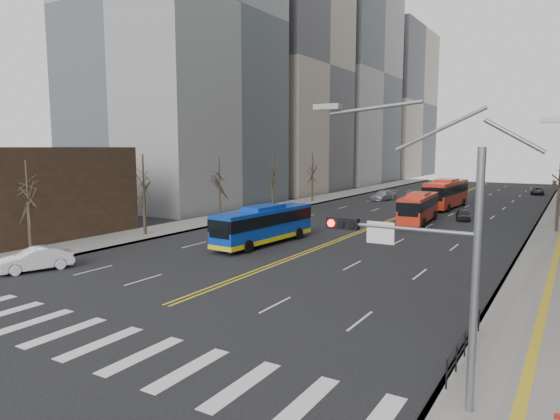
% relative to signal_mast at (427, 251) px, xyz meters
% --- Properties ---
extents(ground, '(220.00, 220.00, 0.00)m').
position_rel_signal_mast_xyz_m(ground, '(-13.77, -2.00, -4.86)').
color(ground, black).
extents(sidewalk_left, '(5.00, 130.00, 0.15)m').
position_rel_signal_mast_xyz_m(sidewalk_left, '(-30.27, 43.00, -4.78)').
color(sidewalk_left, gray).
rests_on(sidewalk_left, ground).
extents(crosswalk, '(26.70, 4.00, 0.01)m').
position_rel_signal_mast_xyz_m(crosswalk, '(-13.77, -2.00, -4.85)').
color(crosswalk, silver).
rests_on(crosswalk, ground).
extents(centerline, '(0.55, 100.00, 0.01)m').
position_rel_signal_mast_xyz_m(centerline, '(-13.77, 53.00, -4.85)').
color(centerline, gold).
rests_on(centerline, ground).
extents(office_towers, '(83.00, 134.00, 58.00)m').
position_rel_signal_mast_xyz_m(office_towers, '(-13.64, 66.51, 19.07)').
color(office_towers, gray).
rests_on(office_towers, ground).
extents(storefront, '(14.00, 18.00, 8.00)m').
position_rel_signal_mast_xyz_m(storefront, '(-39.77, 9.97, -0.85)').
color(storefront, '#2F2217').
rests_on(storefront, ground).
extents(signal_mast, '(5.37, 0.37, 9.39)m').
position_rel_signal_mast_xyz_m(signal_mast, '(0.00, 0.00, 0.00)').
color(signal_mast, gray).
rests_on(signal_mast, ground).
extents(pedestrian_railing, '(0.06, 6.06, 1.02)m').
position_rel_signal_mast_xyz_m(pedestrian_railing, '(0.53, 4.00, -4.03)').
color(pedestrian_railing, black).
rests_on(pedestrian_railing, sidewalk_right).
extents(street_trees, '(35.20, 47.20, 7.60)m').
position_rel_signal_mast_xyz_m(street_trees, '(-20.94, 32.55, 0.02)').
color(street_trees, '#31271E').
rests_on(street_trees, ground).
extents(blue_bus, '(3.16, 11.11, 3.22)m').
position_rel_signal_mast_xyz_m(blue_bus, '(-18.32, 19.23, -3.17)').
color(blue_bus, '#0C3AB9').
rests_on(blue_bus, ground).
extents(red_bus_near, '(3.16, 10.31, 3.25)m').
position_rel_signal_mast_xyz_m(red_bus_near, '(-10.60, 37.47, -3.04)').
color(red_bus_near, red).
rests_on(red_bus_near, ground).
extents(red_bus_far, '(3.36, 12.31, 3.85)m').
position_rel_signal_mast_xyz_m(red_bus_far, '(-11.16, 52.42, -2.72)').
color(red_bus_far, red).
rests_on(red_bus_far, ground).
extents(car_white, '(3.12, 4.84, 1.51)m').
position_rel_signal_mast_xyz_m(car_white, '(-26.21, 4.00, -4.10)').
color(car_white, white).
rests_on(car_white, ground).
extents(car_dark_mid, '(2.25, 3.83, 1.22)m').
position_rel_signal_mast_xyz_m(car_dark_mid, '(-6.95, 42.06, -4.25)').
color(car_dark_mid, black).
rests_on(car_dark_mid, ground).
extents(car_silver, '(3.22, 5.46, 1.48)m').
position_rel_signal_mast_xyz_m(car_silver, '(-21.51, 57.54, -4.11)').
color(car_silver, '#9A9A9F').
rests_on(car_silver, ground).
extents(car_dark_far, '(2.29, 4.49, 1.22)m').
position_rel_signal_mast_xyz_m(car_dark_far, '(-2.21, 79.92, -4.25)').
color(car_dark_far, black).
rests_on(car_dark_far, ground).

